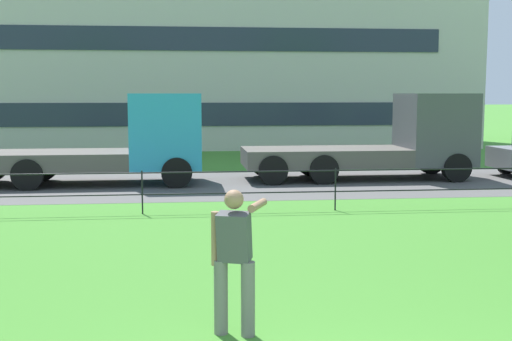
{
  "coord_description": "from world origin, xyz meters",
  "views": [
    {
      "loc": [
        -1.21,
        -4.47,
        2.76
      ],
      "look_at": [
        -0.04,
        6.63,
        1.43
      ],
      "focal_mm": 45.9,
      "sensor_mm": 36.0,
      "label": 1
    }
  ],
  "objects_px": {
    "person_thrower": "(234,257)",
    "flatbed_truck_far_right": "(391,141)",
    "apartment_building_background": "(169,10)",
    "flatbed_truck_left": "(117,144)"
  },
  "relations": [
    {
      "from": "flatbed_truck_left",
      "to": "apartment_building_background",
      "type": "bearing_deg",
      "value": 85.83
    },
    {
      "from": "flatbed_truck_far_right",
      "to": "person_thrower",
      "type": "bearing_deg",
      "value": -114.41
    },
    {
      "from": "person_thrower",
      "to": "apartment_building_background",
      "type": "xyz_separation_m",
      "value": [
        -1.44,
        29.31,
        6.34
      ]
    },
    {
      "from": "apartment_building_background",
      "to": "person_thrower",
      "type": "bearing_deg",
      "value": -87.19
    },
    {
      "from": "flatbed_truck_far_right",
      "to": "apartment_building_background",
      "type": "distance_m",
      "value": 18.68
    },
    {
      "from": "person_thrower",
      "to": "flatbed_truck_far_right",
      "type": "height_order",
      "value": "flatbed_truck_far_right"
    },
    {
      "from": "flatbed_truck_left",
      "to": "flatbed_truck_far_right",
      "type": "relative_size",
      "value": 1.0
    },
    {
      "from": "flatbed_truck_left",
      "to": "flatbed_truck_far_right",
      "type": "bearing_deg",
      "value": 2.45
    },
    {
      "from": "person_thrower",
      "to": "flatbed_truck_left",
      "type": "height_order",
      "value": "flatbed_truck_left"
    },
    {
      "from": "person_thrower",
      "to": "apartment_building_background",
      "type": "distance_m",
      "value": 30.02
    }
  ]
}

